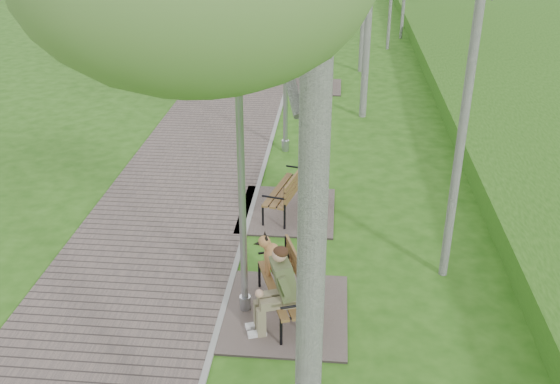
# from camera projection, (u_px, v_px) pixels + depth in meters

# --- Properties ---
(walkway) EXTENTS (3.50, 67.00, 0.04)m
(walkway) POSITION_uv_depth(u_px,v_px,m) (254.00, 55.00, 26.16)
(walkway) COLOR #635550
(walkway) RESTS_ON ground
(kerb) EXTENTS (0.10, 67.00, 0.05)m
(kerb) POSITION_uv_depth(u_px,v_px,m) (295.00, 56.00, 26.01)
(kerb) COLOR #999993
(kerb) RESTS_ON ground
(bench_main) EXTENTS (2.06, 2.29, 1.80)m
(bench_main) POSITION_uv_depth(u_px,v_px,m) (280.00, 290.00, 10.23)
(bench_main) COLOR #635550
(bench_main) RESTS_ON ground
(bench_second) EXTENTS (2.05, 2.28, 1.26)m
(bench_second) POSITION_uv_depth(u_px,v_px,m) (286.00, 202.00, 13.65)
(bench_second) COLOR #635550
(bench_second) RESTS_ON ground
(bench_third) EXTENTS (1.78, 1.98, 1.09)m
(bench_third) POSITION_uv_depth(u_px,v_px,m) (315.00, 82.00, 22.01)
(bench_third) COLOR #635550
(bench_third) RESTS_ON ground
(bench_far) EXTENTS (1.80, 2.00, 1.11)m
(bench_far) POSITION_uv_depth(u_px,v_px,m) (328.00, 6.00, 35.49)
(bench_far) COLOR #635550
(bench_far) RESTS_ON ground
(lamp_post_near) EXTENTS (0.19, 0.19, 4.90)m
(lamp_post_near) POSITION_uv_depth(u_px,v_px,m) (242.00, 189.00, 9.56)
(lamp_post_near) COLOR gray
(lamp_post_near) RESTS_ON ground
(lamp_post_second) EXTENTS (0.20, 0.20, 5.17)m
(lamp_post_second) POSITION_uv_depth(u_px,v_px,m) (286.00, 62.00, 15.81)
(lamp_post_second) COLOR gray
(lamp_post_second) RESTS_ON ground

